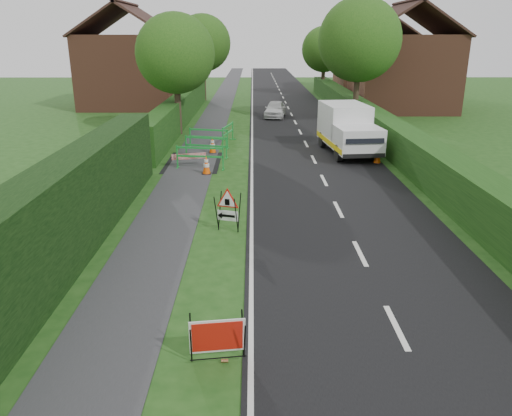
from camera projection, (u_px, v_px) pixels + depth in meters
name	position (u px, v px, depth m)	size (l,w,h in m)	color
ground	(266.00, 271.00, 12.11)	(120.00, 120.00, 0.00)	#1B4413
road_surface	(284.00, 99.00, 45.20)	(6.00, 90.00, 0.02)	black
footpath	(223.00, 99.00, 45.17)	(2.00, 90.00, 0.02)	#2D2D30
hedge_west_near	(60.00, 272.00, 12.08)	(1.10, 18.00, 2.50)	black
hedge_west_far	(182.00, 123.00, 32.87)	(1.00, 24.00, 1.80)	#14380F
hedge_east	(377.00, 140.00, 27.27)	(1.20, 50.00, 1.50)	#14380F
house_west	(130.00, 69.00, 39.46)	(7.50, 7.40, 7.88)	brown
house_east_a	(402.00, 71.00, 37.69)	(7.50, 7.40, 7.88)	brown
house_east_b	(373.00, 62.00, 50.93)	(7.50, 7.40, 7.88)	brown
tree_nw	(175.00, 54.00, 27.63)	(4.40, 4.40, 6.70)	#2D2116
tree_ne	(359.00, 40.00, 31.25)	(5.20, 5.20, 7.79)	#2D2116
tree_fw	(203.00, 43.00, 42.64)	(4.80, 4.80, 7.24)	#2D2116
tree_fe	(324.00, 49.00, 46.68)	(4.20, 4.20, 6.33)	#2D2116
red_rect_sign	(217.00, 337.00, 8.65)	(1.01, 0.69, 0.81)	black
triangle_sign	(226.00, 207.00, 14.31)	(0.95, 0.95, 1.12)	black
works_van	(348.00, 128.00, 23.99)	(2.46, 5.18, 2.28)	silver
traffic_cone_0	(378.00, 155.00, 22.25)	(0.38, 0.38, 0.79)	black
traffic_cone_1	(364.00, 144.00, 24.54)	(0.38, 0.38, 0.79)	black
traffic_cone_2	(343.00, 134.00, 26.86)	(0.38, 0.38, 0.79)	black
traffic_cone_3	(206.00, 165.00, 20.50)	(0.38, 0.38, 0.79)	black
traffic_cone_4	(213.00, 145.00, 24.22)	(0.38, 0.38, 0.79)	black
ped_barrier_0	(200.00, 155.00, 21.22)	(2.09, 0.64, 1.00)	#198D31
ped_barrier_1	(206.00, 144.00, 23.30)	(2.08, 0.86, 1.00)	#198D31
ped_barrier_2	(209.00, 136.00, 25.27)	(2.08, 0.86, 1.00)	#198D31
ped_barrier_3	(228.00, 131.00, 26.40)	(0.79, 2.09, 1.00)	#198D31
redwhite_plank	(189.00, 166.00, 21.86)	(1.50, 0.04, 0.25)	red
litter_can	(225.00, 362.00, 8.73)	(0.07, 0.07, 0.12)	#BF7F4C
hatchback_car	(275.00, 109.00, 34.86)	(1.34, 3.32, 1.13)	white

